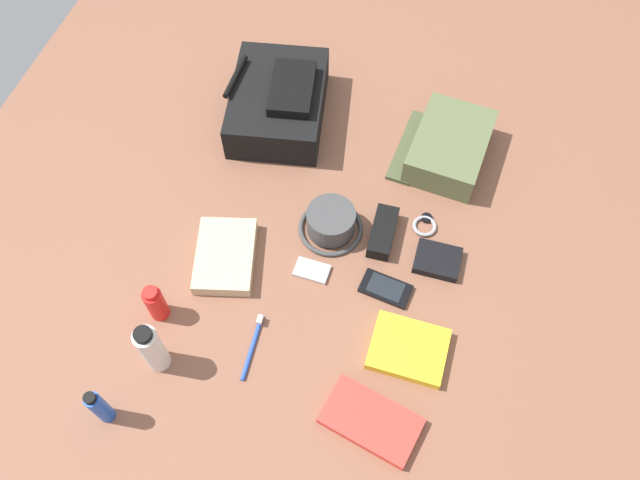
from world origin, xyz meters
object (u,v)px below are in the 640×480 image
object	(u,v)px
sunscreen_spray	(156,303)
cell_phone	(386,289)
wristwatch	(425,225)
folded_towel	(225,256)
toothbrush	(253,343)
deodorant_spray	(99,407)
travel_guidebook	(408,349)
media_player	(313,271)
bucket_hat	(331,223)
backpack	(279,102)
wallet	(437,260)
paperback_novel	(371,421)
sunglasses_case	(383,232)
toiletry_pouch	(448,147)
toothpaste_tube	(152,348)

from	to	relation	value
sunscreen_spray	cell_phone	world-z (taller)	sunscreen_spray
wristwatch	folded_towel	xyz separation A→B (m)	(-0.24, 0.45, 0.01)
cell_phone	toothbrush	bearing A→B (deg)	130.75
deodorant_spray	wristwatch	xyz separation A→B (m)	(0.67, -0.56, -0.06)
travel_guidebook	media_player	world-z (taller)	travel_guidebook
travel_guidebook	bucket_hat	bearing A→B (deg)	44.87
toothbrush	sunscreen_spray	bearing A→B (deg)	87.62
backpack	sunscreen_spray	world-z (taller)	backpack
wristwatch	wallet	xyz separation A→B (m)	(-0.09, -0.05, 0.01)
paperback_novel	toothbrush	world-z (taller)	paperback_novel
wristwatch	sunglasses_case	size ratio (longest dim) A/B	0.51
backpack	toiletry_pouch	bearing A→B (deg)	-90.76
toothpaste_tube	toothbrush	world-z (taller)	toothpaste_tube
toothpaste_tube	toothbrush	bearing A→B (deg)	-62.09
deodorant_spray	sunscreen_spray	bearing A→B (deg)	-2.26
backpack	cell_phone	world-z (taller)	backpack
wristwatch	toothbrush	bearing A→B (deg)	143.88
toothpaste_tube	cell_phone	xyz separation A→B (m)	(0.32, -0.45, -0.08)
paperback_novel	toothpaste_tube	bearing A→B (deg)	90.59
toiletry_pouch	paperback_novel	world-z (taller)	toiletry_pouch
toiletry_pouch	cell_phone	bearing A→B (deg)	172.18
deodorant_spray	wallet	xyz separation A→B (m)	(0.58, -0.61, -0.05)
wallet	folded_towel	world-z (taller)	folded_towel
toothpaste_tube	toiletry_pouch	bearing A→B (deg)	-33.75
media_player	folded_towel	size ratio (longest dim) A/B	0.43
sunscreen_spray	wallet	bearing A→B (deg)	-61.82
backpack	bucket_hat	bearing A→B (deg)	-142.65
sunglasses_case	sunscreen_spray	bearing A→B (deg)	126.04
cell_phone	sunglasses_case	distance (m)	0.15
toiletry_pouch	folded_towel	size ratio (longest dim) A/B	1.37
wallet	folded_towel	bearing A→B (deg)	104.81
toiletry_pouch	folded_towel	world-z (taller)	toiletry_pouch
travel_guidebook	toothbrush	distance (m)	0.35
sunglasses_case	wallet	bearing A→B (deg)	-105.14
travel_guidebook	cell_phone	size ratio (longest dim) A/B	1.35
toothbrush	cell_phone	bearing A→B (deg)	-49.25
cell_phone	sunglasses_case	bearing A→B (deg)	16.98
sunglasses_case	paperback_novel	bearing A→B (deg)	-171.12
deodorant_spray	paperback_novel	world-z (taller)	deodorant_spray
media_player	toothpaste_tube	bearing A→B (deg)	140.15
toiletry_pouch	travel_guidebook	xyz separation A→B (m)	(-0.57, -0.03, -0.03)
wallet	sunglasses_case	size ratio (longest dim) A/B	0.79
media_player	sunglasses_case	distance (m)	0.20
media_player	wristwatch	world-z (taller)	same
wristwatch	media_player	bearing A→B (deg)	131.46
toothpaste_tube	sunglasses_case	xyz separation A→B (m)	(0.47, -0.40, -0.06)
bucket_hat	sunscreen_spray	size ratio (longest dim) A/B	1.43
bucket_hat	sunglasses_case	world-z (taller)	bucket_hat
sunscreen_spray	toothbrush	world-z (taller)	sunscreen_spray
cell_phone	toothbrush	world-z (taller)	toothbrush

